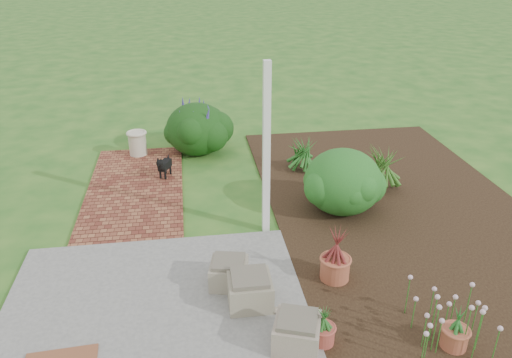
{
  "coord_description": "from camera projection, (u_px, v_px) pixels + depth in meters",
  "views": [
    {
      "loc": [
        -0.75,
        -6.13,
        3.86
      ],
      "look_at": [
        0.2,
        0.4,
        0.7
      ],
      "focal_mm": 35.0,
      "sensor_mm": 36.0,
      "label": 1
    }
  ],
  "objects": [
    {
      "name": "ground",
      "position": [
        246.0,
        235.0,
        7.24
      ],
      "size": [
        80.0,
        80.0,
        0.0
      ],
      "primitive_type": "plane",
      "color": "#20571B",
      "rests_on": "ground"
    },
    {
      "name": "concrete_patio",
      "position": [
        154.0,
        326.0,
        5.5
      ],
      "size": [
        3.5,
        3.5,
        0.04
      ],
      "primitive_type": "cube",
      "color": "slate",
      "rests_on": "ground"
    },
    {
      "name": "brick_path",
      "position": [
        135.0,
        188.0,
        8.57
      ],
      "size": [
        1.6,
        3.5,
        0.04
      ],
      "primitive_type": "cube",
      "color": "#5C271D",
      "rests_on": "ground"
    },
    {
      "name": "garden_bed",
      "position": [
        397.0,
        206.0,
        8.0
      ],
      "size": [
        4.0,
        7.0,
        0.03
      ],
      "primitive_type": "cube",
      "color": "black",
      "rests_on": "ground"
    },
    {
      "name": "veranda_post",
      "position": [
        266.0,
        152.0,
        6.82
      ],
      "size": [
        0.1,
        0.1,
        2.5
      ],
      "primitive_type": "cube",
      "color": "white",
      "rests_on": "ground"
    },
    {
      "name": "stone_trough_near",
      "position": [
        297.0,
        333.0,
        5.15
      ],
      "size": [
        0.6,
        0.6,
        0.31
      ],
      "primitive_type": "cube",
      "rotation": [
        0.0,
        0.0,
        -0.34
      ],
      "color": "#7A6D5C",
      "rests_on": "concrete_patio"
    },
    {
      "name": "stone_trough_mid",
      "position": [
        250.0,
        291.0,
        5.76
      ],
      "size": [
        0.51,
        0.51,
        0.33
      ],
      "primitive_type": "cube",
      "rotation": [
        0.0,
        0.0,
        -0.01
      ],
      "color": "#7A715D",
      "rests_on": "concrete_patio"
    },
    {
      "name": "stone_trough_far",
      "position": [
        229.0,
        273.0,
        6.09
      ],
      "size": [
        0.53,
        0.53,
        0.3
      ],
      "primitive_type": "cube",
      "rotation": [
        0.0,
        0.0,
        -0.21
      ],
      "color": "gray",
      "rests_on": "concrete_patio"
    },
    {
      "name": "black_dog",
      "position": [
        164.0,
        165.0,
        8.81
      ],
      "size": [
        0.26,
        0.44,
        0.4
      ],
      "rotation": [
        0.0,
        0.0,
        -0.4
      ],
      "color": "black",
      "rests_on": "brick_path"
    },
    {
      "name": "cream_ceramic_urn",
      "position": [
        138.0,
        143.0,
        9.77
      ],
      "size": [
        0.38,
        0.38,
        0.45
      ],
      "primitive_type": "cylinder",
      "rotation": [
        0.0,
        0.0,
        -0.13
      ],
      "color": "beige",
      "rests_on": "brick_path"
    },
    {
      "name": "evergreen_shrub",
      "position": [
        343.0,
        180.0,
        7.66
      ],
      "size": [
        1.47,
        1.47,
        1.02
      ],
      "primitive_type": "ellipsoid",
      "rotation": [
        0.0,
        0.0,
        0.26
      ],
      "color": "#14411A",
      "rests_on": "garden_bed"
    },
    {
      "name": "agapanthus_clump_back",
      "position": [
        383.0,
        163.0,
        8.4
      ],
      "size": [
        1.08,
        1.08,
        0.89
      ],
      "primitive_type": null,
      "rotation": [
        0.0,
        0.0,
        0.1
      ],
      "color": "#15431C",
      "rests_on": "garden_bed"
    },
    {
      "name": "agapanthus_clump_front",
      "position": [
        302.0,
        151.0,
        9.1
      ],
      "size": [
        1.09,
        1.09,
        0.73
      ],
      "primitive_type": null,
      "rotation": [
        0.0,
        0.0,
        0.43
      ],
      "color": "#1B4213",
      "rests_on": "garden_bed"
    },
    {
      "name": "pink_flower_patch",
      "position": [
        449.0,
        314.0,
        5.2
      ],
      "size": [
        1.3,
        1.3,
        0.63
      ],
      "primitive_type": null,
      "rotation": [
        0.0,
        0.0,
        -0.43
      ],
      "color": "#113D0F",
      "rests_on": "garden_bed"
    },
    {
      "name": "terracotta_pot_bronze",
      "position": [
        335.0,
        268.0,
        6.21
      ],
      "size": [
        0.38,
        0.38,
        0.29
      ],
      "primitive_type": "cylinder",
      "rotation": [
        0.0,
        0.0,
        0.05
      ],
      "color": "#A15236",
      "rests_on": "garden_bed"
    },
    {
      "name": "terracotta_pot_small_left",
      "position": [
        454.0,
        338.0,
        5.17
      ],
      "size": [
        0.3,
        0.3,
        0.23
      ],
      "primitive_type": "cylinder",
      "rotation": [
        0.0,
        0.0,
        -0.11
      ],
      "color": "#A35037",
      "rests_on": "garden_bed"
    },
    {
      "name": "terracotta_pot_small_right",
      "position": [
        323.0,
        334.0,
        5.22
      ],
      "size": [
        0.25,
        0.25,
        0.21
      ],
      "primitive_type": "cylinder",
      "rotation": [
        0.0,
        0.0,
        0.02
      ],
      "color": "#9B4034",
      "rests_on": "garden_bed"
    },
    {
      "name": "purple_flowering_bush",
      "position": [
        197.0,
        128.0,
        9.85
      ],
      "size": [
        1.57,
        1.57,
        1.04
      ],
      "primitive_type": "ellipsoid",
      "rotation": [
        0.0,
        0.0,
        0.36
      ],
      "color": "black",
      "rests_on": "ground"
    }
  ]
}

